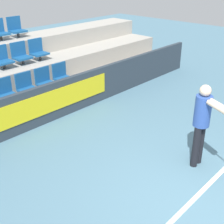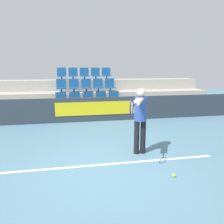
{
  "view_description": "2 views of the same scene",
  "coord_description": "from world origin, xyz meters",
  "px_view_note": "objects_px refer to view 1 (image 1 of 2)",
  "views": [
    {
      "loc": [
        -3.84,
        -1.51,
        3.45
      ],
      "look_at": [
        -0.02,
        2.01,
        0.98
      ],
      "focal_mm": 50.0,
      "sensor_mm": 36.0,
      "label": 1
    },
    {
      "loc": [
        -0.73,
        -4.19,
        2.07
      ],
      "look_at": [
        0.52,
        2.3,
        0.73
      ],
      "focal_mm": 35.0,
      "sensor_mm": 36.0,
      "label": 2
    }
  ],
  "objects_px": {
    "stadium_chair_4": "(62,75)",
    "stadium_chair_8": "(21,54)",
    "stadium_chair_2": "(26,86)",
    "stadium_chair_3": "(45,80)",
    "stadium_chair_9": "(38,50)",
    "tennis_player": "(204,120)",
    "stadium_chair_1": "(6,92)",
    "stadium_chair_7": "(2,58)",
    "stadium_chair_14": "(16,28)"
  },
  "relations": [
    {
      "from": "stadium_chair_1",
      "to": "stadium_chair_14",
      "type": "relative_size",
      "value": 1.0
    },
    {
      "from": "stadium_chair_1",
      "to": "stadium_chair_8",
      "type": "distance_m",
      "value": 1.57
    },
    {
      "from": "stadium_chair_1",
      "to": "stadium_chair_14",
      "type": "bearing_deg",
      "value": 50.15
    },
    {
      "from": "stadium_chair_2",
      "to": "stadium_chair_8",
      "type": "relative_size",
      "value": 1.0
    },
    {
      "from": "stadium_chair_1",
      "to": "stadium_chair_2",
      "type": "height_order",
      "value": "same"
    },
    {
      "from": "stadium_chair_9",
      "to": "stadium_chair_14",
      "type": "height_order",
      "value": "stadium_chair_14"
    },
    {
      "from": "stadium_chair_1",
      "to": "stadium_chair_4",
      "type": "bearing_deg",
      "value": 0.0
    },
    {
      "from": "stadium_chair_9",
      "to": "stadium_chair_2",
      "type": "bearing_deg",
      "value": -138.06
    },
    {
      "from": "stadium_chair_7",
      "to": "tennis_player",
      "type": "distance_m",
      "value": 5.35
    },
    {
      "from": "stadium_chair_1",
      "to": "stadium_chair_3",
      "type": "xyz_separation_m",
      "value": [
        1.11,
        0.0,
        0.0
      ]
    },
    {
      "from": "stadium_chair_1",
      "to": "stadium_chair_7",
      "type": "distance_m",
      "value": 1.25
    },
    {
      "from": "stadium_chair_3",
      "to": "stadium_chair_4",
      "type": "xyz_separation_m",
      "value": [
        0.56,
        0.0,
        0.0
      ]
    },
    {
      "from": "stadium_chair_14",
      "to": "stadium_chair_9",
      "type": "bearing_deg",
      "value": -90.0
    },
    {
      "from": "stadium_chair_3",
      "to": "stadium_chair_9",
      "type": "xyz_separation_m",
      "value": [
        0.56,
        1.0,
        0.5
      ]
    },
    {
      "from": "stadium_chair_8",
      "to": "stadium_chair_4",
      "type": "bearing_deg",
      "value": -60.9
    },
    {
      "from": "stadium_chair_1",
      "to": "stadium_chair_3",
      "type": "relative_size",
      "value": 1.0
    },
    {
      "from": "stadium_chair_4",
      "to": "stadium_chair_14",
      "type": "relative_size",
      "value": 1.0
    },
    {
      "from": "stadium_chair_3",
      "to": "stadium_chair_4",
      "type": "relative_size",
      "value": 1.0
    },
    {
      "from": "stadium_chair_1",
      "to": "stadium_chair_9",
      "type": "bearing_deg",
      "value": 30.92
    },
    {
      "from": "stadium_chair_1",
      "to": "stadium_chair_7",
      "type": "height_order",
      "value": "stadium_chair_7"
    },
    {
      "from": "stadium_chair_8",
      "to": "stadium_chair_9",
      "type": "bearing_deg",
      "value": 0.0
    },
    {
      "from": "stadium_chair_1",
      "to": "tennis_player",
      "type": "height_order",
      "value": "tennis_player"
    },
    {
      "from": "stadium_chair_1",
      "to": "stadium_chair_14",
      "type": "height_order",
      "value": "stadium_chair_14"
    },
    {
      "from": "stadium_chair_2",
      "to": "stadium_chair_3",
      "type": "bearing_deg",
      "value": 0.0
    },
    {
      "from": "stadium_chair_4",
      "to": "stadium_chair_1",
      "type": "bearing_deg",
      "value": 180.0
    },
    {
      "from": "stadium_chair_4",
      "to": "stadium_chair_9",
      "type": "xyz_separation_m",
      "value": [
        0.0,
        1.0,
        0.5
      ]
    },
    {
      "from": "stadium_chair_7",
      "to": "stadium_chair_8",
      "type": "relative_size",
      "value": 1.0
    },
    {
      "from": "stadium_chair_3",
      "to": "stadium_chair_8",
      "type": "distance_m",
      "value": 1.12
    },
    {
      "from": "stadium_chair_2",
      "to": "stadium_chair_4",
      "type": "bearing_deg",
      "value": 0.0
    },
    {
      "from": "stadium_chair_4",
      "to": "stadium_chair_14",
      "type": "height_order",
      "value": "stadium_chair_14"
    },
    {
      "from": "stadium_chair_8",
      "to": "stadium_chair_14",
      "type": "height_order",
      "value": "stadium_chair_14"
    },
    {
      "from": "stadium_chair_9",
      "to": "stadium_chair_14",
      "type": "relative_size",
      "value": 1.0
    },
    {
      "from": "stadium_chair_1",
      "to": "stadium_chair_7",
      "type": "relative_size",
      "value": 1.0
    },
    {
      "from": "stadium_chair_3",
      "to": "stadium_chair_9",
      "type": "distance_m",
      "value": 1.25
    },
    {
      "from": "stadium_chair_3",
      "to": "stadium_chair_8",
      "type": "relative_size",
      "value": 1.0
    },
    {
      "from": "stadium_chair_4",
      "to": "stadium_chair_8",
      "type": "height_order",
      "value": "stadium_chair_8"
    },
    {
      "from": "stadium_chair_2",
      "to": "tennis_player",
      "type": "bearing_deg",
      "value": -78.62
    },
    {
      "from": "stadium_chair_4",
      "to": "stadium_chair_8",
      "type": "bearing_deg",
      "value": 119.1
    },
    {
      "from": "stadium_chair_2",
      "to": "stadium_chair_14",
      "type": "bearing_deg",
      "value": 60.9
    },
    {
      "from": "stadium_chair_4",
      "to": "tennis_player",
      "type": "height_order",
      "value": "tennis_player"
    },
    {
      "from": "tennis_player",
      "to": "stadium_chair_14",
      "type": "bearing_deg",
      "value": 114.08
    },
    {
      "from": "stadium_chair_4",
      "to": "tennis_player",
      "type": "xyz_separation_m",
      "value": [
        -0.25,
        -4.28,
        0.22
      ]
    },
    {
      "from": "stadium_chair_9",
      "to": "stadium_chair_7",
      "type": "bearing_deg",
      "value": 180.0
    },
    {
      "from": "stadium_chair_2",
      "to": "stadium_chair_7",
      "type": "xyz_separation_m",
      "value": [
        0.0,
        1.0,
        0.5
      ]
    },
    {
      "from": "stadium_chair_14",
      "to": "stadium_chair_2",
      "type": "bearing_deg",
      "value": -119.1
    },
    {
      "from": "stadium_chair_9",
      "to": "tennis_player",
      "type": "bearing_deg",
      "value": -92.71
    },
    {
      "from": "stadium_chair_9",
      "to": "stadium_chair_14",
      "type": "distance_m",
      "value": 1.12
    },
    {
      "from": "stadium_chair_3",
      "to": "stadium_chair_7",
      "type": "relative_size",
      "value": 1.0
    },
    {
      "from": "stadium_chair_7",
      "to": "stadium_chair_14",
      "type": "relative_size",
      "value": 1.0
    },
    {
      "from": "stadium_chair_1",
      "to": "stadium_chair_4",
      "type": "height_order",
      "value": "same"
    }
  ]
}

